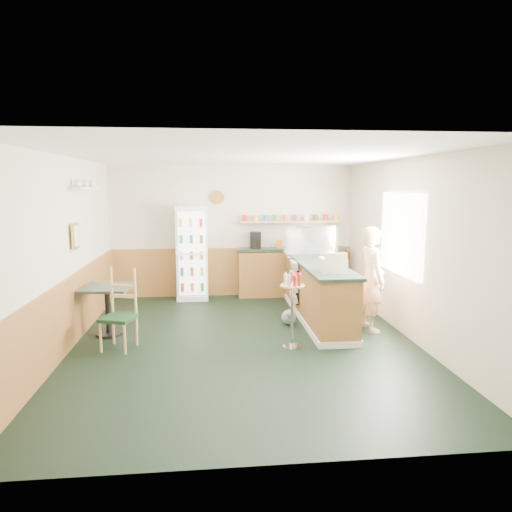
{
  "coord_description": "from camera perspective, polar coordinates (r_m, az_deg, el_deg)",
  "views": [
    {
      "loc": [
        -0.47,
        -6.43,
        2.29
      ],
      "look_at": [
        0.24,
        0.6,
        1.19
      ],
      "focal_mm": 32.0,
      "sensor_mm": 36.0,
      "label": 1
    }
  ],
  "objects": [
    {
      "name": "back_counter",
      "position": [
        9.54,
        4.33,
        -1.7
      ],
      "size": [
        2.24,
        0.42,
        1.69
      ],
      "color": "#A37534",
      "rests_on": "ground"
    },
    {
      "name": "drinks_fridge",
      "position": [
        9.28,
        -7.99,
        0.4
      ],
      "size": [
        0.62,
        0.53,
        1.89
      ],
      "color": "white",
      "rests_on": "ground"
    },
    {
      "name": "cash_register",
      "position": [
        6.92,
        9.57,
        -1.1
      ],
      "size": [
        0.37,
        0.39,
        0.21
      ],
      "primitive_type": "cube",
      "rotation": [
        0.0,
        0.0,
        -0.02
      ],
      "color": "beige",
      "rests_on": "service_counter"
    },
    {
      "name": "display_case",
      "position": [
        8.42,
        6.75,
        1.83
      ],
      "size": [
        0.94,
        0.49,
        0.53
      ],
      "color": "silver",
      "rests_on": "service_counter"
    },
    {
      "name": "newspaper_rack",
      "position": [
        8.09,
        4.78,
        -3.26
      ],
      "size": [
        0.09,
        0.48,
        0.75
      ],
      "color": "black",
      "rests_on": "ground"
    },
    {
      "name": "ground",
      "position": [
        6.84,
        -1.54,
        -10.74
      ],
      "size": [
        6.0,
        6.0,
        0.0
      ],
      "primitive_type": "plane",
      "color": "black",
      "rests_on": "ground"
    },
    {
      "name": "cafe_table",
      "position": [
        7.36,
        -18.07,
        -5.35
      ],
      "size": [
        0.76,
        0.76,
        0.77
      ],
      "rotation": [
        0.0,
        0.0,
        -0.08
      ],
      "color": "black",
      "rests_on": "ground"
    },
    {
      "name": "cafe_chair",
      "position": [
        6.78,
        -16.75,
        -6.09
      ],
      "size": [
        0.52,
        0.53,
        1.13
      ],
      "rotation": [
        0.0,
        0.0,
        -0.29
      ],
      "color": "black",
      "rests_on": "ground"
    },
    {
      "name": "service_counter",
      "position": [
        7.94,
        7.66,
        -4.58
      ],
      "size": [
        0.68,
        3.01,
        1.01
      ],
      "color": "#A37534",
      "rests_on": "ground"
    },
    {
      "name": "shopkeeper",
      "position": [
        7.41,
        14.24,
        -2.81
      ],
      "size": [
        0.46,
        0.59,
        1.66
      ],
      "primitive_type": "imported",
      "rotation": [
        0.0,
        0.0,
        1.68
      ],
      "color": "tan",
      "rests_on": "ground"
    },
    {
      "name": "dog_doorstop",
      "position": [
        7.65,
        4.14,
        -7.56
      ],
      "size": [
        0.24,
        0.31,
        0.29
      ],
      "rotation": [
        0.0,
        0.0,
        -0.03
      ],
      "color": "gray",
      "rests_on": "ground"
    },
    {
      "name": "room_envelope",
      "position": [
        7.21,
        -3.82,
        2.7
      ],
      "size": [
        5.04,
        6.02,
        2.72
      ],
      "color": "beige",
      "rests_on": "ground"
    },
    {
      "name": "condiment_stand",
      "position": [
        6.46,
        4.55,
        -5.36
      ],
      "size": [
        0.34,
        0.34,
        1.06
      ],
      "rotation": [
        0.0,
        0.0,
        0.14
      ],
      "color": "silver",
      "rests_on": "ground"
    }
  ]
}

